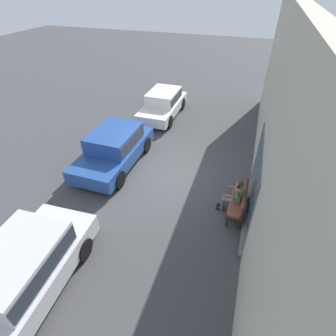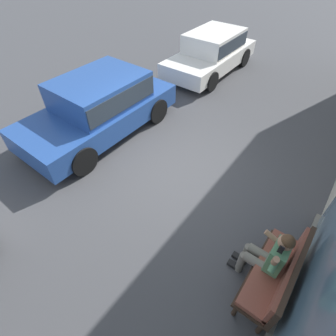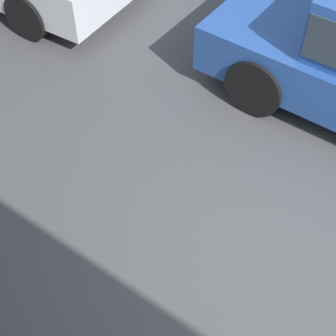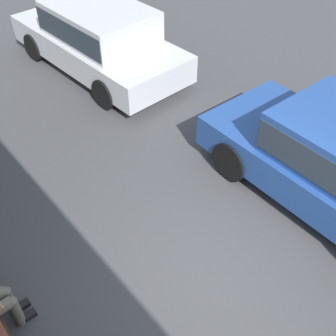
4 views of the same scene
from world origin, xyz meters
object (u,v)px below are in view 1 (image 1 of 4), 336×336
(parked_car_near, at_px, (163,102))
(parked_car_mid, at_px, (114,146))
(person_on_phone, at_px, (234,195))
(bench, at_px, (240,201))
(parked_car_far, at_px, (19,273))

(parked_car_near, xyz_separation_m, parked_car_mid, (5.11, -0.38, 0.06))
(person_on_phone, bearing_deg, parked_car_near, -143.67)
(parked_car_near, height_order, parked_car_mid, parked_car_mid)
(bench, distance_m, person_on_phone, 0.27)
(parked_car_near, distance_m, parked_car_far, 10.99)
(person_on_phone, relative_size, parked_car_near, 0.32)
(bench, bearing_deg, parked_car_near, -142.79)
(parked_car_mid, bearing_deg, parked_car_near, 175.71)
(bench, relative_size, parked_car_near, 0.37)
(parked_car_mid, xyz_separation_m, parked_car_far, (5.88, 0.51, -0.00))
(parked_car_mid, bearing_deg, person_on_phone, 75.54)
(person_on_phone, height_order, parked_car_mid, parked_car_mid)
(person_on_phone, distance_m, parked_car_near, 7.98)
(parked_car_near, bearing_deg, bench, 37.21)
(person_on_phone, bearing_deg, bench, 67.77)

